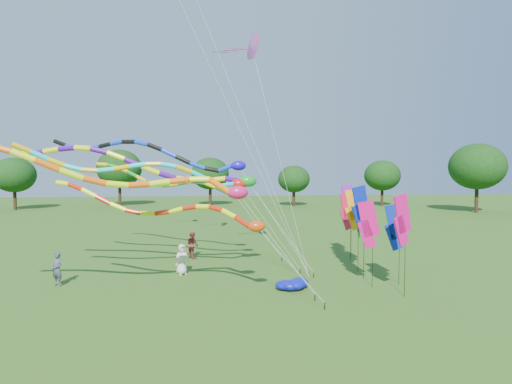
{
  "coord_description": "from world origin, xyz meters",
  "views": [
    {
      "loc": [
        -2.71,
        -18.04,
        6.03
      ],
      "look_at": [
        -0.2,
        5.28,
        4.8
      ],
      "focal_mm": 30.0,
      "sensor_mm": 36.0,
      "label": 1
    }
  ],
  "objects": [
    {
      "name": "tube_kite_green",
      "position": [
        -4.75,
        12.54,
        5.06
      ],
      "size": [
        12.89,
        6.08,
        7.14
      ],
      "rotation": [
        0.0,
        0.0,
        -0.43
      ],
      "color": "black",
      "rests_on": "ground"
    },
    {
      "name": "banner_pole_magenta_a",
      "position": [
        5.31,
        2.91,
        3.24
      ],
      "size": [
        1.15,
        0.34,
        4.5
      ],
      "rotation": [
        0.0,
        0.0,
        -0.23
      ],
      "color": "black",
      "rests_on": "ground"
    },
    {
      "name": "tube_kite_purple",
      "position": [
        -5.37,
        5.7,
        6.08
      ],
      "size": [
        16.13,
        1.82,
        7.94
      ],
      "rotation": [
        0.0,
        0.0,
        -0.09
      ],
      "color": "black",
      "rests_on": "ground"
    },
    {
      "name": "person_a",
      "position": [
        -4.34,
        6.59,
        0.88
      ],
      "size": [
        1.02,
        0.89,
        1.76
      ],
      "primitive_type": "imported",
      "rotation": [
        0.0,
        0.0,
        0.47
      ],
      "color": "beige",
      "rests_on": "ground"
    },
    {
      "name": "banner_pole_magenta_b",
      "position": [
        6.23,
        1.01,
        3.67
      ],
      "size": [
        1.1,
        0.54,
        4.94
      ],
      "rotation": [
        0.0,
        0.0,
        0.41
      ],
      "color": "black",
      "rests_on": "ground"
    },
    {
      "name": "tube_kite_red",
      "position": [
        -4.11,
        1.97,
        4.11
      ],
      "size": [
        12.07,
        3.87,
        6.03
      ],
      "rotation": [
        0.0,
        0.0,
        -0.35
      ],
      "color": "black",
      "rests_on": "ground"
    },
    {
      "name": "banner_pole_blue_a",
      "position": [
        5.5,
        4.56,
        3.92
      ],
      "size": [
        1.15,
        0.33,
        5.19
      ],
      "rotation": [
        0.0,
        0.0,
        0.22
      ],
      "color": "black",
      "rests_on": "ground"
    },
    {
      "name": "banner_pole_blue_b",
      "position": [
        6.87,
        3.19,
        3.04
      ],
      "size": [
        1.16,
        0.23,
        4.29
      ],
      "rotation": [
        0.0,
        0.0,
        -0.13
      ],
      "color": "black",
      "rests_on": "ground"
    },
    {
      "name": "delta_kite_high_c",
      "position": [
        -0.31,
        6.74,
        13.11
      ],
      "size": [
        5.07,
        3.72,
        13.96
      ],
      "rotation": [
        0.0,
        0.0,
        0.36
      ],
      "color": "black",
      "rests_on": "ground"
    },
    {
      "name": "banner_pole_green",
      "position": [
        6.37,
        6.92,
        3.17
      ],
      "size": [
        1.15,
        0.35,
        4.43
      ],
      "rotation": [
        0.0,
        0.0,
        0.23
      ],
      "color": "black",
      "rests_on": "ground"
    },
    {
      "name": "banner_pole_red",
      "position": [
        6.19,
        8.92,
        3.32
      ],
      "size": [
        1.16,
        0.27,
        4.58
      ],
      "rotation": [
        0.0,
        0.0,
        0.16
      ],
      "color": "black",
      "rests_on": "ground"
    },
    {
      "name": "tube_kite_orange",
      "position": [
        -6.2,
        0.58,
        5.77
      ],
      "size": [
        15.86,
        1.62,
        7.82
      ],
      "rotation": [
        0.0,
        0.0,
        0.03
      ],
      "color": "black",
      "rests_on": "ground"
    },
    {
      "name": "person_c",
      "position": [
        -3.92,
        11.09,
        0.91
      ],
      "size": [
        1.06,
        1.12,
        1.82
      ],
      "primitive_type": "imported",
      "rotation": [
        0.0,
        0.0,
        2.14
      ],
      "color": "#983837",
      "rests_on": "ground"
    },
    {
      "name": "tube_kite_cyan",
      "position": [
        -5.22,
        4.57,
        5.87
      ],
      "size": [
        14.4,
        2.25,
        7.82
      ],
      "rotation": [
        0.0,
        0.0,
        0.18
      ],
      "color": "black",
      "rests_on": "ground"
    },
    {
      "name": "ground",
      "position": [
        0.0,
        0.0,
        0.0
      ],
      "size": [
        160.0,
        160.0,
        0.0
      ],
      "primitive_type": "plane",
      "color": "#275D18",
      "rests_on": "ground"
    },
    {
      "name": "banner_pole_orange",
      "position": [
        5.75,
        6.3,
        3.67
      ],
      "size": [
        1.13,
        0.42,
        4.94
      ],
      "rotation": [
        0.0,
        0.0,
        -0.3
      ],
      "color": "black",
      "rests_on": "ground"
    },
    {
      "name": "tree_ring",
      "position": [
        4.21,
        -2.04,
        5.37
      ],
      "size": [
        120.44,
        117.92,
        9.64
      ],
      "color": "#382314",
      "rests_on": "ground"
    },
    {
      "name": "person_b",
      "position": [
        -10.6,
        4.77,
        0.89
      ],
      "size": [
        0.78,
        0.7,
        1.78
      ],
      "primitive_type": "imported",
      "rotation": [
        0.0,
        0.0,
        -0.54
      ],
      "color": "#3F4558",
      "rests_on": "ground"
    },
    {
      "name": "tube_kite_blue",
      "position": [
        -5.27,
        7.07,
        6.84
      ],
      "size": [
        14.69,
        3.94,
        8.37
      ],
      "rotation": [
        0.0,
        0.0,
        -0.22
      ],
      "color": "black",
      "rests_on": "ground"
    },
    {
      "name": "blue_nylon_heap",
      "position": [
        1.57,
        3.1,
        0.25
      ],
      "size": [
        1.16,
        1.68,
        0.58
      ],
      "color": "#0C15A6",
      "rests_on": "ground"
    },
    {
      "name": "banner_pole_violet",
      "position": [
        6.58,
        9.91,
        3.79
      ],
      "size": [
        1.15,
        0.34,
        5.05
      ],
      "rotation": [
        0.0,
        0.0,
        0.23
      ],
      "color": "black",
      "rests_on": "ground"
    }
  ]
}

